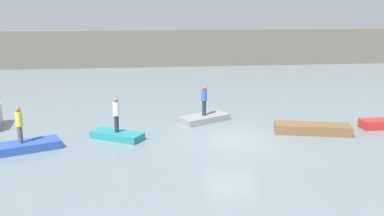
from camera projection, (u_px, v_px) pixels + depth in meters
ground_plane at (232, 141)px, 21.91m from camera, size 120.00×120.00×0.00m
embankment_wall at (181, 48)px, 46.93m from camera, size 80.00×1.20×3.89m
rowboat_blue at (21, 147)px, 20.36m from camera, size 3.68×2.47×0.39m
rowboat_teal at (117, 135)px, 22.15m from camera, size 2.82×2.30×0.36m
rowboat_grey at (204, 118)px, 25.41m from camera, size 3.15×2.49×0.36m
rowboat_brown at (312, 129)px, 23.09m from camera, size 4.10×2.13×0.50m
person_blue_shirt at (204, 99)px, 25.14m from camera, size 0.32×0.32×1.74m
person_yellow_shirt at (19, 123)px, 20.09m from camera, size 0.32×0.32×1.72m
person_white_shirt at (116, 113)px, 21.87m from camera, size 0.32×0.32×1.79m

